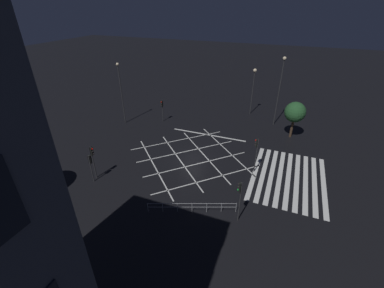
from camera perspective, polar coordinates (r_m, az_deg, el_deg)
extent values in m
plane|color=black|center=(32.17, 0.00, -2.97)|extent=(200.00, 200.00, 0.00)
cube|color=silver|center=(30.65, 13.93, -5.77)|extent=(10.95, 0.50, 0.01)
cube|color=silver|center=(30.60, 15.59, -6.08)|extent=(10.95, 0.50, 0.01)
cube|color=silver|center=(30.58, 17.25, -6.39)|extent=(10.95, 0.50, 0.01)
cube|color=silver|center=(30.59, 18.92, -6.70)|extent=(10.95, 0.50, 0.01)
cube|color=silver|center=(30.62, 20.59, -7.00)|extent=(10.95, 0.50, 0.01)
cube|color=silver|center=(30.68, 22.26, -7.29)|extent=(10.95, 0.50, 0.01)
cube|color=silver|center=(30.76, 23.92, -7.57)|extent=(10.95, 0.50, 0.01)
cube|color=silver|center=(30.87, 25.57, -7.85)|extent=(10.95, 0.50, 0.01)
cube|color=silver|center=(31.01, 27.22, -8.11)|extent=(10.95, 0.50, 0.01)
cube|color=silver|center=(34.12, 7.52, -1.20)|extent=(9.57, 9.57, 0.01)
cube|color=silver|center=(28.56, 3.93, -7.75)|extent=(9.57, 9.57, 0.01)
cube|color=silver|center=(32.75, 2.61, -2.36)|extent=(9.57, 9.57, 0.01)
cube|color=silver|center=(30.93, 1.20, -4.44)|extent=(9.57, 9.57, 0.01)
cube|color=silver|center=(31.66, -2.70, -3.59)|extent=(9.57, 9.57, 0.01)
cube|color=silver|center=(33.44, -1.11, -1.60)|extent=(9.57, 9.57, 0.01)
cube|color=silver|center=(30.87, -8.35, -4.86)|extent=(9.57, 9.57, 0.01)
cube|color=silver|center=(36.07, -3.08, 0.84)|extent=(9.57, 9.57, 0.01)
cube|color=silver|center=(37.57, 3.69, 2.04)|extent=(0.30, 10.95, 0.01)
cylinder|color=#2D2D30|center=(29.56, -21.04, -3.89)|extent=(0.11, 0.11, 3.92)
cube|color=black|center=(28.75, -21.35, -1.51)|extent=(0.28, 0.16, 0.90)
sphere|color=red|center=(28.53, -21.29, -1.03)|extent=(0.18, 0.18, 0.18)
sphere|color=black|center=(28.68, -21.18, -1.55)|extent=(0.18, 0.18, 0.18)
sphere|color=black|center=(28.82, -21.07, -2.06)|extent=(0.18, 0.18, 0.18)
cube|color=black|center=(28.80, -21.48, -1.47)|extent=(0.36, 0.02, 0.98)
cylinder|color=#2D2D30|center=(41.46, -6.56, 7.31)|extent=(0.11, 0.11, 3.55)
cube|color=black|center=(40.89, -6.75, 8.90)|extent=(0.16, 0.28, 0.90)
sphere|color=red|center=(40.70, -6.84, 9.25)|extent=(0.18, 0.18, 0.18)
sphere|color=black|center=(40.80, -6.82, 8.85)|extent=(0.18, 0.18, 0.18)
sphere|color=black|center=(40.90, -6.79, 8.46)|extent=(0.18, 0.18, 0.18)
cube|color=black|center=(40.97, -6.69, 8.94)|extent=(0.02, 0.36, 0.98)
cylinder|color=#2D2D30|center=(22.88, 10.57, -12.60)|extent=(0.11, 0.11, 4.17)
cube|color=black|center=(21.89, 10.60, -9.43)|extent=(0.28, 0.16, 0.90)
sphere|color=black|center=(21.71, 10.38, -8.76)|extent=(0.18, 0.18, 0.18)
sphere|color=black|center=(21.90, 10.31, -9.37)|extent=(0.18, 0.18, 0.18)
sphere|color=green|center=(22.09, 10.24, -9.98)|extent=(0.18, 0.18, 0.18)
cube|color=black|center=(21.88, 10.83, -9.48)|extent=(0.36, 0.02, 0.98)
cylinder|color=#2D2D30|center=(29.34, 14.05, -2.56)|extent=(0.11, 0.11, 4.23)
cube|color=black|center=(28.55, 14.17, 0.25)|extent=(0.28, 0.16, 0.90)
sphere|color=red|center=(28.42, 14.02, 0.81)|extent=(0.18, 0.18, 0.18)
sphere|color=black|center=(28.56, 13.95, 0.29)|extent=(0.18, 0.18, 0.18)
sphere|color=black|center=(28.71, 13.88, -0.24)|extent=(0.18, 0.18, 0.18)
cube|color=black|center=(28.55, 14.35, 0.21)|extent=(0.36, 0.02, 0.98)
cylinder|color=#2D2D30|center=(29.23, -21.47, -5.15)|extent=(0.11, 0.11, 3.26)
cube|color=black|center=(28.73, -21.71, -3.15)|extent=(0.16, 0.28, 0.90)
sphere|color=red|center=(28.64, -21.67, -2.53)|extent=(0.18, 0.18, 0.18)
sphere|color=black|center=(28.79, -21.57, -3.04)|extent=(0.18, 0.18, 0.18)
sphere|color=black|center=(28.94, -21.46, -3.54)|extent=(0.18, 0.18, 0.18)
cube|color=black|center=(28.67, -21.82, -3.23)|extent=(0.02, 0.36, 0.98)
cylinder|color=#2D2D30|center=(41.13, -15.33, 10.35)|extent=(0.14, 0.14, 9.03)
sphere|color=#F9E0B2|center=(39.94, -16.23, 16.65)|extent=(0.44, 0.44, 0.44)
cylinder|color=#2D2D30|center=(44.70, 13.24, 10.89)|extent=(0.14, 0.14, 7.23)
sphere|color=#F9E0B2|center=(43.70, 13.82, 15.60)|extent=(0.57, 0.57, 0.57)
cylinder|color=#2D2D30|center=(40.95, 18.67, 10.47)|extent=(0.14, 0.14, 9.98)
sphere|color=#F9E0B2|center=(39.72, 19.89, 17.47)|extent=(0.49, 0.49, 0.49)
cylinder|color=#473323|center=(30.12, -32.98, -8.02)|extent=(0.26, 0.26, 2.54)
sphere|color=#235128|center=(28.78, -34.42, -3.67)|extent=(3.83, 3.83, 3.83)
cylinder|color=#473323|center=(39.03, 21.29, 3.31)|extent=(0.35, 0.35, 2.74)
sphere|color=#235128|center=(38.11, 21.94, 6.59)|extent=(2.83, 2.83, 2.83)
cylinder|color=#9EA0A5|center=(24.65, -9.78, -13.74)|extent=(0.05, 0.05, 1.05)
cylinder|color=#9EA0A5|center=(24.47, -6.56, -13.85)|extent=(0.05, 0.05, 1.05)
cylinder|color=#9EA0A5|center=(24.35, -3.29, -13.91)|extent=(0.05, 0.05, 1.05)
cylinder|color=#9EA0A5|center=(24.32, 0.00, -13.94)|extent=(0.05, 0.05, 1.05)
cylinder|color=#9EA0A5|center=(24.35, 3.29, -13.91)|extent=(0.05, 0.05, 1.05)
cylinder|color=#9EA0A5|center=(24.47, 6.56, -13.85)|extent=(0.05, 0.05, 1.05)
cylinder|color=#9EA0A5|center=(24.65, 9.78, -13.74)|extent=(0.05, 0.05, 1.05)
cylinder|color=#9EA0A5|center=(23.99, 0.00, -13.09)|extent=(3.02, 7.58, 0.04)
cylinder|color=#9EA0A5|center=(24.28, 0.00, -13.85)|extent=(3.02, 7.58, 0.04)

